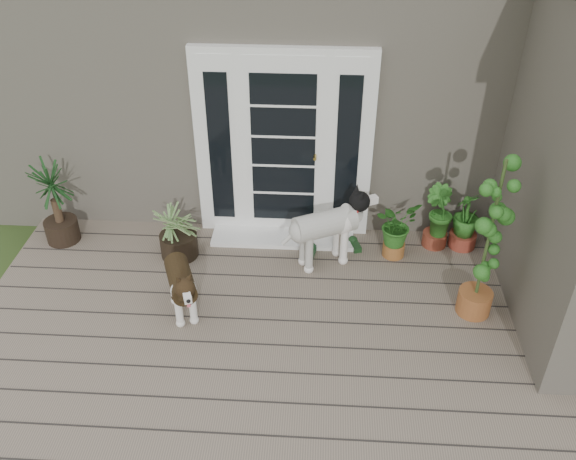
{
  "coord_description": "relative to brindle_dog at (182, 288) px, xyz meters",
  "views": [
    {
      "loc": [
        0.21,
        -3.28,
        4.2
      ],
      "look_at": [
        -0.1,
        1.75,
        0.7
      ],
      "focal_mm": 38.31,
      "sensor_mm": 36.0,
      "label": 1
    }
  ],
  "objects": [
    {
      "name": "herb_a",
      "position": [
        2.1,
        1.07,
        -0.02
      ],
      "size": [
        0.64,
        0.64,
        0.58
      ],
      "primitive_type": "imported",
      "rotation": [
        0.0,
        0.0,
        0.81
      ],
      "color": "#215217",
      "rests_on": "deck"
    },
    {
      "name": "white_dog",
      "position": [
        1.34,
        0.88,
        0.06
      ],
      "size": [
        0.96,
        0.73,
        0.74
      ],
      "primitive_type": null,
      "rotation": [
        0.0,
        0.0,
        -1.11
      ],
      "color": "white",
      "rests_on": "deck"
    },
    {
      "name": "yucca",
      "position": [
        -1.61,
        1.12,
        0.2
      ],
      "size": [
        0.88,
        0.88,
        1.01
      ],
      "primitive_type": null,
      "rotation": [
        0.0,
        0.0,
        0.31
      ],
      "color": "black",
      "rests_on": "deck"
    },
    {
      "name": "herb_c",
      "position": [
        2.88,
        1.29,
        -0.04
      ],
      "size": [
        0.49,
        0.49,
        0.54
      ],
      "primitive_type": "imported",
      "rotation": [
        0.0,
        0.0,
        4.01
      ],
      "color": "#1B5F1B",
      "rests_on": "deck"
    },
    {
      "name": "house_main",
      "position": [
        1.07,
        3.54,
        1.12
      ],
      "size": [
        7.4,
        4.0,
        3.1
      ],
      "primitive_type": "cube",
      "color": "#665E54",
      "rests_on": "ground"
    },
    {
      "name": "herb_b",
      "position": [
        2.58,
        1.29,
        -0.04
      ],
      "size": [
        0.5,
        0.5,
        0.53
      ],
      "primitive_type": "imported",
      "rotation": [
        0.0,
        0.0,
        2.33
      ],
      "color": "#2D641C",
      "rests_on": "deck"
    },
    {
      "name": "sapling",
      "position": [
        2.81,
        0.19,
        0.56
      ],
      "size": [
        0.57,
        0.57,
        1.73
      ],
      "primitive_type": null,
      "rotation": [
        0.0,
        0.0,
        -0.12
      ],
      "color": "#205719",
      "rests_on": "deck"
    },
    {
      "name": "spider_plant",
      "position": [
        -0.24,
        0.92,
        0.05
      ],
      "size": [
        0.86,
        0.86,
        0.72
      ],
      "primitive_type": null,
      "rotation": [
        0.0,
        0.0,
        -0.34
      ],
      "color": "#8CA666",
      "rests_on": "deck"
    },
    {
      "name": "clog_left",
      "position": [
        1.69,
        1.18,
        -0.27
      ],
      "size": [
        0.19,
        0.28,
        0.08
      ],
      "primitive_type": null,
      "rotation": [
        0.0,
        0.0,
        0.29
      ],
      "color": "#153516",
      "rests_on": "deck"
    },
    {
      "name": "deck",
      "position": [
        1.07,
        -0.71,
        -0.37
      ],
      "size": [
        6.2,
        4.6,
        0.12
      ],
      "primitive_type": "cube",
      "color": "#6B5B4C",
      "rests_on": "ground"
    },
    {
      "name": "clog_right",
      "position": [
        1.18,
        0.95,
        -0.26
      ],
      "size": [
        0.21,
        0.36,
        0.1
      ],
      "primitive_type": null,
      "rotation": [
        0.0,
        0.0,
        -0.18
      ],
      "color": "#16381D",
      "rests_on": "deck"
    },
    {
      "name": "door_step",
      "position": [
        0.87,
        1.29,
        -0.28
      ],
      "size": [
        1.6,
        0.4,
        0.05
      ],
      "primitive_type": "cube",
      "color": "white",
      "rests_on": "deck"
    },
    {
      "name": "door_unit",
      "position": [
        0.87,
        1.49,
        0.77
      ],
      "size": [
        1.9,
        0.14,
        2.15
      ],
      "primitive_type": "cube",
      "color": "white",
      "rests_on": "deck"
    },
    {
      "name": "brindle_dog",
      "position": [
        0.0,
        0.0,
        0.0
      ],
      "size": [
        0.56,
        0.81,
        0.62
      ],
      "primitive_type": null,
      "rotation": [
        0.0,
        0.0,
        3.51
      ],
      "color": "#362713",
      "rests_on": "deck"
    }
  ]
}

